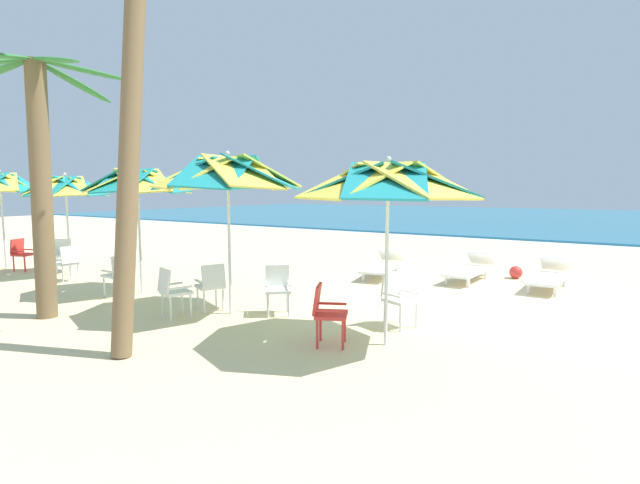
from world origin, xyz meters
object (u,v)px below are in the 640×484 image
(plastic_chair_2, at_px, (278,286))
(plastic_chair_8, at_px, (22,252))
(beach_umbrella_0, at_px, (388,182))
(plastic_chair_0, at_px, (326,311))
(beach_umbrella_2, at_px, (137,182))
(beach_umbrella_1, at_px, (228,174))
(palm_tree_0, at_px, (124,79))
(plastic_chair_6, at_px, (63,253))
(plastic_chair_5, at_px, (118,273))
(beach_umbrella_4, at_px, (0,184))
(sun_lounger_1, at_px, (470,269))
(plastic_chair_7, at_px, (68,261))
(beach_umbrella_3, at_px, (65,187))
(plastic_chair_3, at_px, (172,290))
(sun_lounger_0, at_px, (549,276))
(plastic_chair_1, at_px, (398,296))
(palm_tree_1, at_px, (37,155))
(beach_ball, at_px, (516,272))
(plastic_chair_4, at_px, (211,284))
(sun_lounger_2, at_px, (383,265))

(plastic_chair_2, height_order, plastic_chair_8, same)
(beach_umbrella_0, height_order, plastic_chair_2, beach_umbrella_0)
(plastic_chair_0, bearing_deg, beach_umbrella_2, 172.22)
(beach_umbrella_1, bearing_deg, plastic_chair_0, -12.05)
(palm_tree_0, bearing_deg, beach_umbrella_0, 36.98)
(beach_umbrella_1, relative_size, plastic_chair_6, 3.28)
(beach_umbrella_2, distance_m, plastic_chair_5, 1.89)
(plastic_chair_0, relative_size, beach_umbrella_4, 0.32)
(sun_lounger_1, bearing_deg, plastic_chair_7, -146.10)
(plastic_chair_6, relative_size, beach_umbrella_4, 0.32)
(plastic_chair_2, relative_size, plastic_chair_5, 1.00)
(beach_umbrella_3, bearing_deg, plastic_chair_0, -6.83)
(palm_tree_0, bearing_deg, plastic_chair_8, 164.18)
(plastic_chair_0, bearing_deg, palm_tree_0, -141.83)
(beach_umbrella_1, xyz_separation_m, plastic_chair_3, (-0.63, -0.74, -1.95))
(sun_lounger_0, bearing_deg, plastic_chair_6, -157.50)
(beach_umbrella_1, xyz_separation_m, beach_umbrella_2, (-2.74, 0.20, -0.11))
(beach_umbrella_3, distance_m, sun_lounger_1, 10.21)
(plastic_chair_3, bearing_deg, plastic_chair_6, 166.50)
(beach_umbrella_1, bearing_deg, beach_umbrella_2, 175.86)
(plastic_chair_1, distance_m, plastic_chair_3, 3.78)
(beach_umbrella_4, bearing_deg, beach_umbrella_0, -0.69)
(palm_tree_1, bearing_deg, beach_umbrella_4, 162.13)
(plastic_chair_6, bearing_deg, plastic_chair_5, -14.37)
(sun_lounger_0, relative_size, palm_tree_0, 0.39)
(plastic_chair_0, xyz_separation_m, plastic_chair_3, (-2.93, -0.25, 0.00))
(plastic_chair_0, distance_m, beach_ball, 6.86)
(plastic_chair_7, bearing_deg, beach_ball, 35.14)
(sun_lounger_0, xyz_separation_m, sun_lounger_1, (-1.72, -0.03, 0.00))
(plastic_chair_5, bearing_deg, plastic_chair_4, 5.67)
(beach_umbrella_1, distance_m, plastic_chair_5, 3.45)
(beach_umbrella_0, height_order, beach_ball, beach_umbrella_0)
(plastic_chair_1, bearing_deg, plastic_chair_0, -108.82)
(plastic_chair_7, relative_size, sun_lounger_1, 0.40)
(plastic_chair_3, bearing_deg, beach_umbrella_1, 49.40)
(beach_umbrella_1, relative_size, sun_lounger_2, 1.28)
(palm_tree_0, bearing_deg, palm_tree_1, 174.96)
(beach_umbrella_0, height_order, beach_umbrella_4, beach_umbrella_4)
(beach_umbrella_3, bearing_deg, palm_tree_0, -22.48)
(plastic_chair_5, distance_m, beach_umbrella_4, 6.05)
(beach_umbrella_0, xyz_separation_m, beach_umbrella_3, (-9.05, 0.54, -0.04))
(plastic_chair_5, relative_size, sun_lounger_1, 0.40)
(plastic_chair_2, height_order, plastic_chair_5, same)
(plastic_chair_1, relative_size, sun_lounger_2, 0.39)
(sun_lounger_2, distance_m, palm_tree_0, 7.60)
(beach_umbrella_3, bearing_deg, beach_ball, 30.64)
(beach_umbrella_0, relative_size, beach_umbrella_4, 0.96)
(plastic_chair_3, distance_m, sun_lounger_0, 7.95)
(plastic_chair_2, relative_size, palm_tree_1, 0.20)
(beach_umbrella_2, xyz_separation_m, sun_lounger_2, (3.46, 4.53, -2.05))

